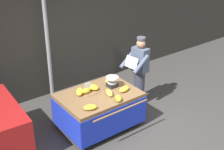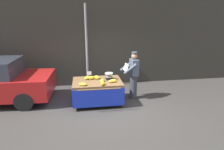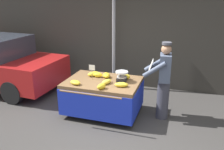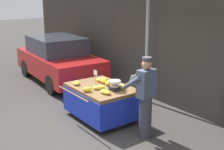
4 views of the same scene
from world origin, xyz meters
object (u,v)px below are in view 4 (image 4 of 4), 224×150
Objects in this scene: banana_bunch_5 at (76,83)px; street_pole at (147,41)px; banana_cart at (101,95)px; parked_car at (58,59)px; price_sign at (95,74)px; banana_bunch_4 at (122,87)px; weighing_scale at (115,85)px; banana_bunch_0 at (99,87)px; banana_bunch_6 at (109,83)px; banana_bunch_1 at (105,92)px; vendor_person at (145,97)px; banana_bunch_7 at (103,81)px; banana_bunch_2 at (87,90)px; banana_bunch_3 at (102,80)px.

street_pole is at bearing 84.27° from banana_bunch_5.
parked_car reaches higher than banana_cart.
price_sign reaches higher than banana_bunch_4.
weighing_scale is 0.82× the size of price_sign.
weighing_scale is 0.37m from banana_bunch_0.
street_pole is at bearing 117.20° from banana_bunch_4.
banana_bunch_0 is 1.10× the size of banana_bunch_5.
weighing_scale is 0.43m from banana_bunch_6.
banana_bunch_4 is (-0.04, 0.49, 0.01)m from banana_bunch_1.
weighing_scale is 4.01m from parked_car.
street_pole reaches higher than vendor_person.
weighing_scale reaches higher than banana_bunch_7.
banana_bunch_2 reaches higher than banana_bunch_0.
banana_cart is at bearing 131.46° from banana_bunch_0.
price_sign is at bearing 156.74° from banana_bunch_0.
parked_car is at bearing 169.31° from price_sign.
banana_bunch_7 is at bearing 148.72° from banana_bunch_1.
banana_bunch_3 is at bearing 143.74° from banana_cart.
banana_bunch_1 is 1.39× the size of banana_bunch_4.
banana_bunch_5 is (-0.94, -0.66, -0.02)m from banana_bunch_4.
banana_bunch_0 is 0.31m from banana_bunch_2.
banana_bunch_2 is (0.41, -2.15, -0.83)m from street_pole.
banana_bunch_4 is at bearing 29.44° from banana_cart.
banana_bunch_0 is at bearing -126.09° from banana_bunch_4.
banana_cart is 3.61m from parked_car.
banana_bunch_2 is 0.84× the size of banana_bunch_6.
banana_bunch_3 is (-0.07, 0.23, -0.19)m from price_sign.
street_pole is 2.34m from banana_bunch_2.
banana_bunch_3 is at bearing 139.32° from banana_bunch_0.
vendor_person is (1.79, 0.60, 0.03)m from banana_bunch_5.
vendor_person is (0.85, -0.06, 0.01)m from banana_bunch_4.
banana_bunch_3 is 1.45× the size of banana_bunch_4.
banana_bunch_6 is (-0.14, 0.39, 0.01)m from banana_bunch_0.
banana_bunch_0 is (0.42, -1.84, -0.84)m from street_pole.
banana_bunch_5 is 3.25m from parked_car.
banana_cart is 1.35m from vendor_person.
banana_cart is 0.67m from banana_bunch_5.
banana_bunch_6 is at bearing 11.26° from banana_bunch_7.
banana_bunch_3 is 0.66m from banana_bunch_5.
parked_car is (-3.97, 0.55, -0.17)m from weighing_scale.
vendor_person reaches higher than banana_bunch_2.
weighing_scale reaches higher than banana_bunch_2.
price_sign is at bearing 61.18° from banana_bunch_5.
banana_bunch_1 is at bearing -151.75° from vendor_person.
banana_bunch_5 is 1.89m from vendor_person.
street_pole reaches higher than banana_bunch_5.
street_pole is 2.02m from banana_cart.
banana_bunch_0 is 1.36× the size of banana_bunch_7.
banana_bunch_3 is at bearing -92.00° from street_pole.
banana_cart is 0.97× the size of vendor_person.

